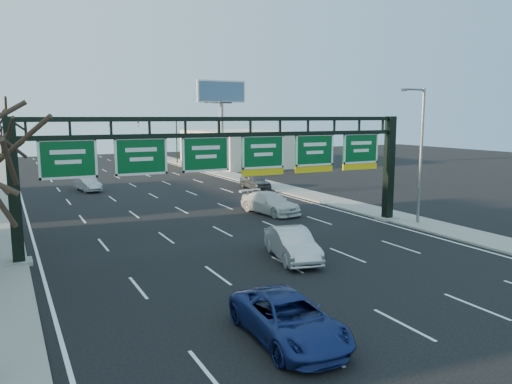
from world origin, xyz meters
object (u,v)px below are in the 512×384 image
sign_gantry (238,161)px  car_silver_sedan (292,244)px  car_blue_suv (289,319)px  car_white_wagon (270,203)px

sign_gantry → car_silver_sedan: bearing=-84.3°
car_blue_suv → car_white_wagon: size_ratio=0.96×
car_blue_suv → car_silver_sedan: car_silver_sedan is taller
car_silver_sedan → car_white_wagon: car_silver_sedan is taller
sign_gantry → car_white_wagon: sign_gantry is taller
sign_gantry → car_white_wagon: (5.38, 5.84, -3.84)m
car_blue_suv → car_silver_sedan: (4.88, 7.87, 0.07)m
sign_gantry → car_blue_suv: (-4.35, -13.21, -3.91)m
sign_gantry → car_silver_sedan: size_ratio=5.11×
sign_gantry → car_white_wagon: 8.82m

